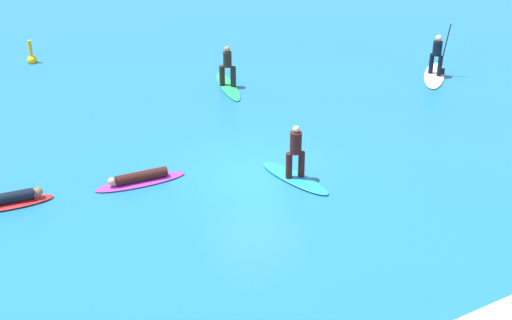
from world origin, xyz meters
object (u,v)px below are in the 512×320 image
surfer_on_white_board (436,66)px  surfer_on_purple_board (140,179)px  surfer_on_red_board (9,201)px  surfer_on_green_board (228,76)px  marker_buoy (32,58)px  surfer_on_blue_board (295,166)px

surfer_on_white_board → surfer_on_purple_board: bearing=143.1°
surfer_on_red_board → surfer_on_white_board: 17.06m
surfer_on_green_board → marker_buoy: bearing=55.7°
surfer_on_red_board → surfer_on_white_board: (17.00, 1.31, 0.27)m
surfer_on_white_board → marker_buoy: 16.30m
surfer_on_purple_board → surfer_on_blue_board: bearing=159.0°
surfer_on_white_board → marker_buoy: bearing=99.0°
surfer_on_blue_board → surfer_on_purple_board: bearing=49.9°
surfer_on_purple_board → surfer_on_white_board: size_ratio=1.10×
surfer_on_green_board → surfer_on_blue_board: (-1.66, -7.28, 0.02)m
surfer_on_green_board → marker_buoy: (-5.70, 6.34, -0.27)m
surfer_on_blue_board → surfer_on_green_board: bearing=-25.3°
surfer_on_red_board → surfer_on_white_board: size_ratio=1.00×
surfer_on_red_board → marker_buoy: bearing=79.7°
surfer_on_purple_board → surfer_on_white_board: bearing=-164.9°
surfer_on_red_board → surfer_on_blue_board: (7.79, -2.83, 0.31)m
surfer_on_green_board → surfer_on_white_board: bearing=-98.9°
surfer_on_purple_board → surfer_on_white_board: 13.47m
surfer_on_red_board → surfer_on_blue_board: 8.30m
surfer_on_blue_board → marker_buoy: size_ratio=2.61×
surfer_on_white_board → marker_buoy: (-13.25, 9.49, -0.24)m
surfer_on_purple_board → surfer_on_white_board: surfer_on_white_board is taller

